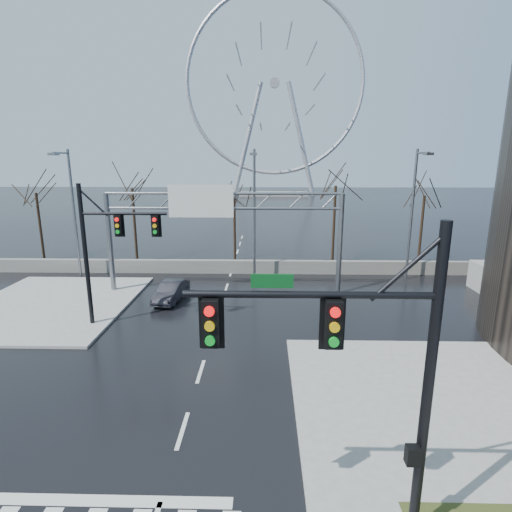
{
  "coord_description": "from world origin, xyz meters",
  "views": [
    {
      "loc": [
        2.85,
        -12.04,
        9.17
      ],
      "look_at": [
        2.35,
        9.48,
        4.0
      ],
      "focal_mm": 28.0,
      "sensor_mm": 36.0,
      "label": 1
    }
  ],
  "objects_px": {
    "sign_gantry": "(218,220)",
    "car": "(171,291)",
    "signal_mast_far": "(105,242)",
    "ferris_wheel": "(275,91)",
    "signal_mast_near": "(369,362)"
  },
  "relations": [
    {
      "from": "sign_gantry",
      "to": "car",
      "type": "relative_size",
      "value": 4.22
    },
    {
      "from": "signal_mast_far",
      "to": "ferris_wheel",
      "type": "distance_m",
      "value": 89.3
    },
    {
      "from": "sign_gantry",
      "to": "signal_mast_near",
      "type": "bearing_deg",
      "value": -73.81
    },
    {
      "from": "signal_mast_far",
      "to": "sign_gantry",
      "type": "bearing_deg",
      "value": 47.53
    },
    {
      "from": "ferris_wheel",
      "to": "car",
      "type": "bearing_deg",
      "value": -95.89
    },
    {
      "from": "ferris_wheel",
      "to": "sign_gantry",
      "type": "bearing_deg",
      "value": -93.84
    },
    {
      "from": "sign_gantry",
      "to": "ferris_wheel",
      "type": "bearing_deg",
      "value": 86.16
    },
    {
      "from": "signal_mast_far",
      "to": "car",
      "type": "relative_size",
      "value": 2.06
    },
    {
      "from": "sign_gantry",
      "to": "car",
      "type": "distance_m",
      "value": 5.75
    },
    {
      "from": "sign_gantry",
      "to": "signal_mast_far",
      "type": "bearing_deg",
      "value": -132.47
    },
    {
      "from": "car",
      "to": "sign_gantry",
      "type": "bearing_deg",
      "value": 37.88
    },
    {
      "from": "sign_gantry",
      "to": "car",
      "type": "height_order",
      "value": "sign_gantry"
    },
    {
      "from": "sign_gantry",
      "to": "ferris_wheel",
      "type": "distance_m",
      "value": 82.91
    },
    {
      "from": "signal_mast_far",
      "to": "ferris_wheel",
      "type": "height_order",
      "value": "ferris_wheel"
    },
    {
      "from": "ferris_wheel",
      "to": "signal_mast_near",
      "type": "bearing_deg",
      "value": -89.92
    }
  ]
}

